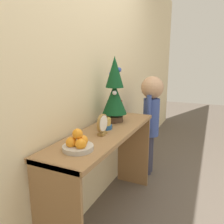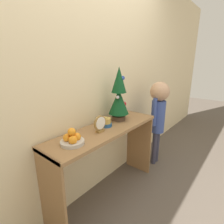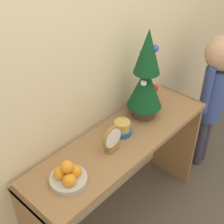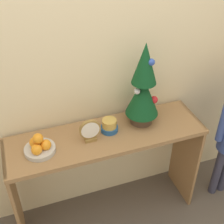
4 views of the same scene
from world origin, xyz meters
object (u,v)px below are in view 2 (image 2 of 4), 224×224
desk_clock (100,124)px  singing_bowl (106,123)px  fruit_bowl (72,139)px  child_figure (159,109)px  mini_tree (119,95)px

desk_clock → singing_bowl: bearing=19.8°
fruit_bowl → child_figure: (1.34, -0.09, -0.03)m
fruit_bowl → singing_bowl: bearing=5.9°
fruit_bowl → child_figure: 1.34m
mini_tree → child_figure: mini_tree is taller
child_figure → fruit_bowl: bearing=176.1°
mini_tree → fruit_bowl: mini_tree is taller
singing_bowl → desk_clock: bearing=-160.2°
mini_tree → desk_clock: bearing=-169.0°
child_figure → mini_tree: bearing=166.3°
fruit_bowl → mini_tree: bearing=5.8°
mini_tree → singing_bowl: mini_tree is taller
mini_tree → child_figure: bearing=-13.7°
child_figure → singing_bowl: bearing=171.1°
mini_tree → fruit_bowl: (-0.68, -0.07, -0.23)m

